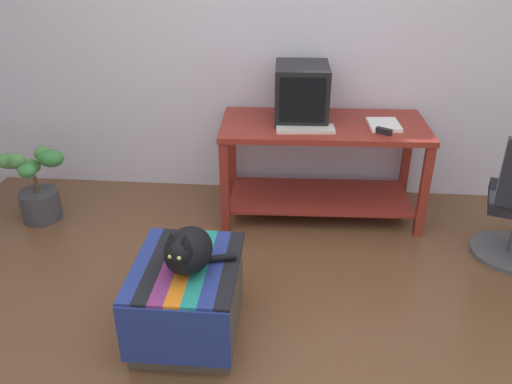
# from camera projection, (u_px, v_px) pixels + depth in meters

# --- Properties ---
(ground_plane) EXTENTS (14.00, 14.00, 0.00)m
(ground_plane) POSITION_uv_depth(u_px,v_px,m) (250.00, 363.00, 2.69)
(ground_plane) COLOR brown
(back_wall) EXTENTS (8.00, 0.10, 2.60)m
(back_wall) POSITION_uv_depth(u_px,v_px,m) (275.00, 29.00, 3.90)
(back_wall) COLOR silver
(back_wall) RESTS_ON ground_plane
(desk) EXTENTS (1.49, 0.72, 0.73)m
(desk) POSITION_uv_depth(u_px,v_px,m) (322.00, 153.00, 3.84)
(desk) COLOR maroon
(desk) RESTS_ON ground_plane
(tv_monitor) EXTENTS (0.39, 0.44, 0.40)m
(tv_monitor) POSITION_uv_depth(u_px,v_px,m) (301.00, 93.00, 3.72)
(tv_monitor) COLOR black
(tv_monitor) RESTS_ON desk
(keyboard) EXTENTS (0.41, 0.18, 0.02)m
(keyboard) POSITION_uv_depth(u_px,v_px,m) (305.00, 129.00, 3.60)
(keyboard) COLOR beige
(keyboard) RESTS_ON desk
(book) EXTENTS (0.23, 0.27, 0.03)m
(book) POSITION_uv_depth(u_px,v_px,m) (384.00, 125.00, 3.67)
(book) COLOR white
(book) RESTS_ON desk
(ottoman_with_blanket) EXTENTS (0.55, 0.69, 0.44)m
(ottoman_with_blanket) POSITION_uv_depth(u_px,v_px,m) (188.00, 298.00, 2.81)
(ottoman_with_blanket) COLOR #4C4238
(ottoman_with_blanket) RESTS_ON ground_plane
(cat) EXTENTS (0.38, 0.35, 0.28)m
(cat) POSITION_uv_depth(u_px,v_px,m) (188.00, 250.00, 2.61)
(cat) COLOR black
(cat) RESTS_ON ottoman_with_blanket
(potted_plant) EXTENTS (0.49, 0.38, 0.57)m
(potted_plant) POSITION_uv_depth(u_px,v_px,m) (36.00, 187.00, 3.88)
(potted_plant) COLOR #3D3D42
(potted_plant) RESTS_ON ground_plane
(stapler) EXTENTS (0.11, 0.09, 0.04)m
(stapler) POSITION_uv_depth(u_px,v_px,m) (384.00, 131.00, 3.54)
(stapler) COLOR black
(stapler) RESTS_ON desk
(pen) EXTENTS (0.10, 0.11, 0.01)m
(pen) POSITION_uv_depth(u_px,v_px,m) (387.00, 122.00, 3.75)
(pen) COLOR #2351B2
(pen) RESTS_ON desk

